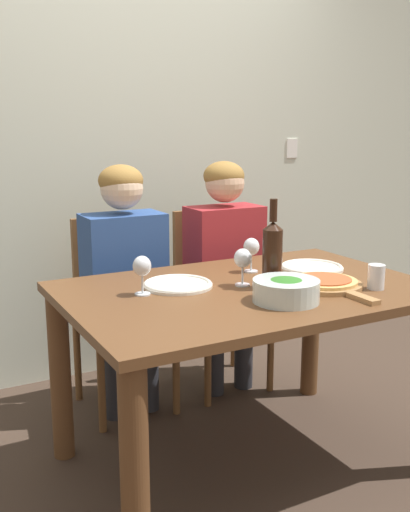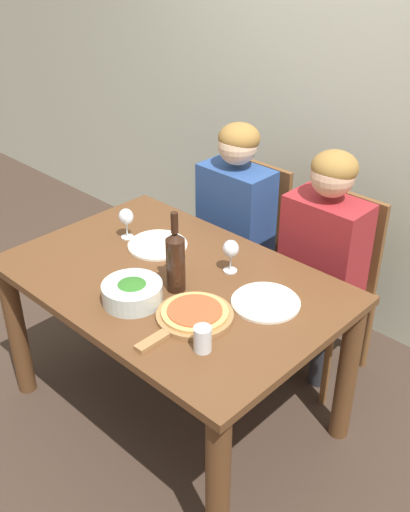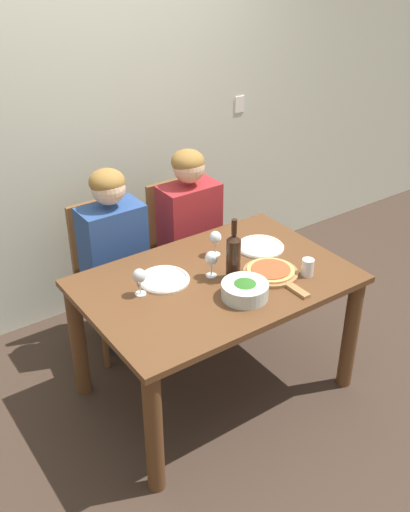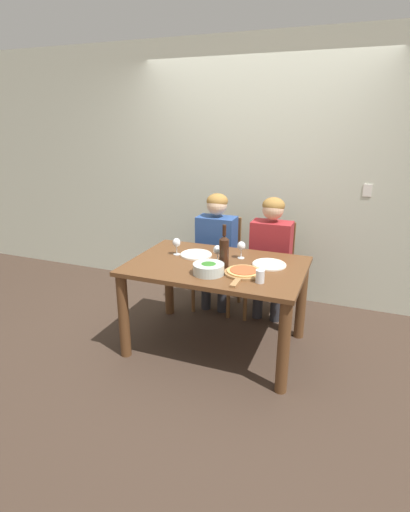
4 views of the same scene
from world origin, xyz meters
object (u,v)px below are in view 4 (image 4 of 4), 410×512
(broccoli_bowl, at_px, (209,269))
(pizza_on_board, at_px, (243,272))
(wine_glass_centre, at_px, (217,251))
(chair_right, at_px, (272,267))
(person_man, at_px, (271,248))
(wine_bottle, at_px, (224,251))
(wine_glass_left, at_px, (177,243))
(chair_left, at_px, (219,260))
(dinner_plate_left, at_px, (196,254))
(dinner_plate_right, at_px, (269,264))
(person_woman, at_px, (216,242))
(water_tumbler, at_px, (260,276))
(wine_glass_right, at_px, (241,247))

(broccoli_bowl, xyz_separation_m, pizza_on_board, (0.25, 0.09, -0.03))
(wine_glass_centre, bearing_deg, broccoli_bowl, -85.25)
(chair_right, height_order, person_man, person_man)
(wine_bottle, bearing_deg, wine_glass_left, 163.25)
(chair_left, distance_m, dinner_plate_left, 0.72)
(wine_glass_left, bearing_deg, dinner_plate_left, 14.03)
(wine_bottle, xyz_separation_m, dinner_plate_right, (0.33, 0.17, -0.13))
(dinner_plate_left, bearing_deg, dinner_plate_right, -1.48)
(person_man, relative_size, pizza_on_board, 2.76)
(chair_left, relative_size, person_man, 0.78)
(chair_right, relative_size, pizza_on_board, 2.15)
(wine_bottle, distance_m, dinner_plate_left, 0.39)
(person_woman, distance_m, wine_bottle, 0.83)
(chair_left, xyz_separation_m, broccoli_bowl, (0.27, -1.04, 0.31))
(chair_left, relative_size, person_woman, 0.78)
(chair_left, height_order, pizza_on_board, chair_left)
(person_man, distance_m, water_tumbler, 0.96)
(chair_left, bearing_deg, chair_right, 0.00)
(pizza_on_board, distance_m, water_tumbler, 0.20)
(water_tumbler, bearing_deg, wine_glass_centre, 146.24)
(pizza_on_board, relative_size, wine_glass_right, 2.92)
(dinner_plate_right, height_order, wine_glass_right, wine_glass_right)
(chair_right, relative_size, person_woman, 0.78)
(chair_right, bearing_deg, water_tumbler, -83.19)
(wine_bottle, relative_size, wine_glass_left, 2.33)
(dinner_plate_left, bearing_deg, water_tumbler, -30.59)
(dinner_plate_right, bearing_deg, wine_glass_left, -178.26)
(chair_right, bearing_deg, wine_glass_left, -135.09)
(pizza_on_board, distance_m, wine_glass_right, 0.39)
(broccoli_bowl, relative_size, pizza_on_board, 0.55)
(chair_left, relative_size, dinner_plate_left, 3.41)
(chair_left, xyz_separation_m, wine_glass_centre, (0.25, -0.77, 0.37))
(dinner_plate_left, relative_size, wine_glass_right, 1.84)
(wine_glass_right, height_order, water_tumbler, wine_glass_right)
(dinner_plate_left, height_order, wine_glass_left, wine_glass_left)
(wine_glass_left, bearing_deg, chair_right, 44.91)
(person_woman, xyz_separation_m, wine_glass_right, (0.40, -0.48, 0.14))
(person_woman, height_order, wine_glass_centre, person_woman)
(wine_glass_centre, bearing_deg, dinner_plate_right, 12.04)
(water_tumbler, bearing_deg, person_man, 97.62)
(person_man, bearing_deg, dinner_plate_right, -78.96)
(person_man, height_order, broccoli_bowl, person_man)
(pizza_on_board, height_order, wine_glass_right, wine_glass_right)
(wine_bottle, bearing_deg, broccoli_bowl, -108.99)
(dinner_plate_right, height_order, wine_glass_left, wine_glass_left)
(wine_glass_right, xyz_separation_m, wine_glass_centre, (-0.15, -0.18, 0.00))
(wine_bottle, bearing_deg, wine_glass_right, 75.14)
(wine_glass_left, height_order, water_tumbler, wine_glass_left)
(wine_glass_centre, distance_m, water_tumbler, 0.52)
(water_tumbler, bearing_deg, wine_glass_right, 121.06)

